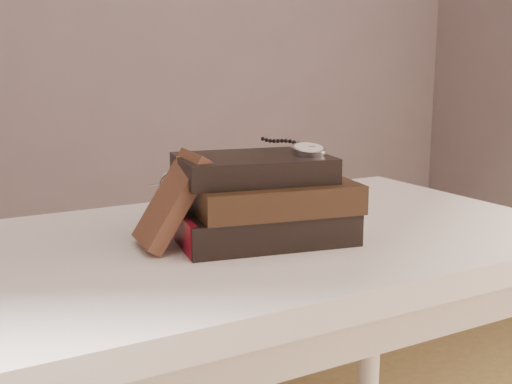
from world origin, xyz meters
TOP-DOWN VIEW (x-y plane):
  - table at (0.00, 0.35)m, footprint 1.00×0.60m
  - book_stack at (-0.01, 0.32)m, footprint 0.29×0.23m
  - journal at (-0.15, 0.34)m, footprint 0.11×0.10m
  - pocket_watch at (0.05, 0.29)m, footprint 0.06×0.16m
  - eyeglasses at (-0.09, 0.42)m, footprint 0.13×0.14m

SIDE VIEW (x-z plane):
  - table at x=0.00m, z-range 0.28..1.03m
  - book_stack at x=-0.01m, z-range 0.75..0.88m
  - journal at x=-0.15m, z-range 0.75..0.89m
  - eyeglasses at x=-0.09m, z-range 0.80..0.85m
  - pocket_watch at x=0.05m, z-range 0.88..0.90m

